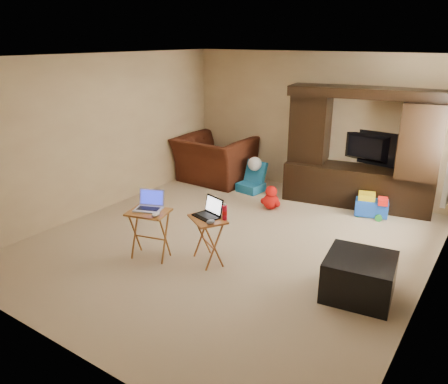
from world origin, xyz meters
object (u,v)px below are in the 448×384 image
Objects in this scene: plush_toy at (271,197)px; laptop_left at (148,201)px; ottoman at (359,277)px; recliner at (214,160)px; mouse_left at (156,214)px; television at (364,148)px; water_bottle at (225,213)px; push_toy at (372,205)px; tray_table_left at (150,234)px; child_rocker at (251,177)px; entertainment_center at (360,148)px; laptop_right at (206,208)px; mouse_right at (211,222)px; tray_table_right at (208,240)px.

laptop_left is at bearing -102.41° from plush_toy.
ottoman is at bearing -40.78° from plush_toy.
recliner is 3.44m from mouse_left.
television is 3.95m from laptop_left.
push_toy is at bearing 67.40° from water_bottle.
child_rocker is at bearing 80.51° from tray_table_left.
child_rocker is at bearing 141.86° from plush_toy.
plush_toy is at bearing -30.95° from child_rocker.
laptop_right is (-0.93, -3.06, -0.27)m from entertainment_center.
entertainment_center is 4.30× the size of child_rocker.
laptop_left reaches higher than tray_table_left.
television reaches higher than child_rocker.
push_toy is 2.86m from water_bottle.
entertainment_center is 5.90× the size of plush_toy.
tray_table_left is (-0.49, -2.39, 0.12)m from plush_toy.
tray_table_left is 0.90m from mouse_right.
recliner reaches higher than tray_table_right.
recliner is 3.15m from push_toy.
water_bottle reaches higher than tray_table_right.
tray_table_right is (-1.84, -0.30, 0.07)m from ottoman.
tray_table_right is at bearing -84.40° from plush_toy.
mouse_right is at bearing -11.50° from tray_table_right.
entertainment_center is at bearing 76.99° from water_bottle.
mouse_right is at bearing -0.38° from tray_table_left.
television is 3.97m from mouse_left.
water_bottle is at bearing 10.07° from tray_table_left.
tray_table_right is 4.59× the size of mouse_left.
child_rocker is 2.98m from mouse_right.
tray_table_left is (-1.97, -3.01, 0.13)m from push_toy.
laptop_right is at bearing 41.79° from mouse_left.
entertainment_center is 2.01m from child_rocker.
entertainment_center reaches higher than tray_table_right.
tray_table_left is at bearing -139.59° from push_toy.
child_rocker reaches higher than ottoman.
child_rocker is 1.66× the size of laptop_left.
tray_table_right is (0.20, -2.07, 0.10)m from plush_toy.
plush_toy is (0.73, -0.58, -0.08)m from child_rocker.
mouse_left reaches higher than ottoman.
television is 3.18× the size of laptop_right.
push_toy is at bearing 95.65° from tray_table_right.
television is 0.74× the size of recliner.
child_rocker is 0.87× the size of tray_table_left.
tray_table_left is 0.45m from laptop_left.
entertainment_center is at bearing 89.01° from laptop_right.
child_rocker is (-1.83, -0.67, -0.67)m from television.
push_toy is at bearing 67.63° from mouse_right.
ottoman reaches higher than push_toy.
water_bottle reaches higher than plush_toy.
ottoman is 2.61m from tray_table_left.
water_bottle is (0.92, 0.37, -0.07)m from laptop_left.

